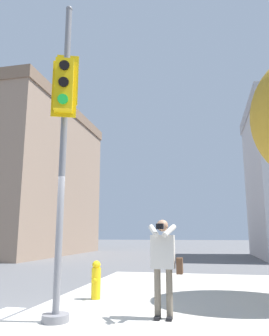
# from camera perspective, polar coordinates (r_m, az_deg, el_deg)

# --- Properties ---
(sidewalk_corner) EXTENTS (8.00, 8.00, 0.16)m
(sidewalk_corner) POSITION_cam_1_polar(r_m,az_deg,el_deg) (8.31, 18.18, -20.90)
(sidewalk_corner) COLOR #BCB7AD
(sidewalk_corner) RESTS_ON ground_plane
(traffic_signal_pole) EXTENTS (0.67, 1.15, 5.67)m
(traffic_signal_pole) POSITION_cam_1_polar(r_m,az_deg,el_deg) (6.04, -12.13, 8.13)
(traffic_signal_pole) COLOR slate
(traffic_signal_pole) RESTS_ON sidewalk_corner
(person_photographer) EXTENTS (0.58, 0.54, 1.61)m
(person_photographer) POSITION_cam_1_polar(r_m,az_deg,el_deg) (5.79, 5.11, -15.45)
(person_photographer) COLOR black
(person_photographer) RESTS_ON sidewalk_corner
(fire_hydrant) EXTENTS (0.20, 0.26, 0.80)m
(fire_hydrant) POSITION_cam_1_polar(r_m,az_deg,el_deg) (7.52, -6.71, -18.78)
(fire_hydrant) COLOR yellow
(fire_hydrant) RESTS_ON sidewalk_corner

